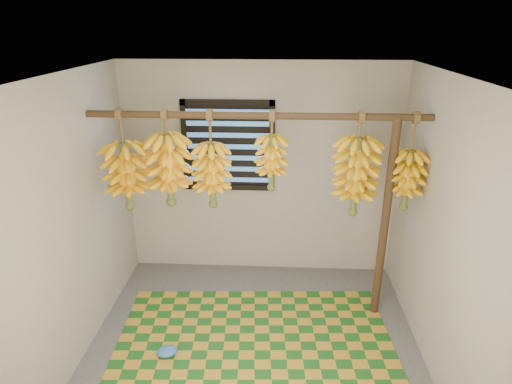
# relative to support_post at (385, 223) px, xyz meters

# --- Properties ---
(floor) EXTENTS (3.00, 3.00, 0.01)m
(floor) POSITION_rel_support_post_xyz_m (-1.20, -0.70, -1.00)
(floor) COLOR #4E4E4E
(floor) RESTS_ON ground
(ceiling) EXTENTS (3.00, 3.00, 0.01)m
(ceiling) POSITION_rel_support_post_xyz_m (-1.20, -0.70, 1.40)
(ceiling) COLOR silver
(ceiling) RESTS_ON wall_back
(wall_back) EXTENTS (3.00, 0.01, 2.40)m
(wall_back) POSITION_rel_support_post_xyz_m (-1.20, 0.80, 0.20)
(wall_back) COLOR gray
(wall_back) RESTS_ON floor
(wall_left) EXTENTS (0.01, 3.00, 2.40)m
(wall_left) POSITION_rel_support_post_xyz_m (-2.71, -0.70, 0.20)
(wall_left) COLOR gray
(wall_left) RESTS_ON floor
(wall_right) EXTENTS (0.01, 3.00, 2.40)m
(wall_right) POSITION_rel_support_post_xyz_m (0.30, -0.70, 0.20)
(wall_right) COLOR gray
(wall_right) RESTS_ON floor
(window) EXTENTS (1.00, 0.04, 1.00)m
(window) POSITION_rel_support_post_xyz_m (-1.55, 0.78, 0.50)
(window) COLOR black
(window) RESTS_ON wall_back
(hanging_pole) EXTENTS (3.00, 0.06, 0.06)m
(hanging_pole) POSITION_rel_support_post_xyz_m (-1.20, 0.00, 1.00)
(hanging_pole) COLOR #462E1C
(hanging_pole) RESTS_ON wall_left
(support_post) EXTENTS (0.08, 0.08, 2.00)m
(support_post) POSITION_rel_support_post_xyz_m (0.00, 0.00, 0.00)
(support_post) COLOR #462E1C
(support_post) RESTS_ON floor
(woven_mat) EXTENTS (2.64, 2.16, 0.01)m
(woven_mat) POSITION_rel_support_post_xyz_m (-1.18, -0.75, -0.99)
(woven_mat) COLOR #19571A
(woven_mat) RESTS_ON floor
(plastic_bag) EXTENTS (0.22, 0.19, 0.08)m
(plastic_bag) POSITION_rel_support_post_xyz_m (-1.96, -0.73, -0.95)
(plastic_bag) COLOR #3065B3
(plastic_bag) RESTS_ON woven_mat
(banana_bunch_a) EXTENTS (0.39, 0.39, 0.94)m
(banana_bunch_a) POSITION_rel_support_post_xyz_m (-2.41, 0.00, 0.42)
(banana_bunch_a) COLOR brown
(banana_bunch_a) RESTS_ON hanging_pole
(banana_bunch_b) EXTENTS (0.39, 0.39, 0.89)m
(banana_bunch_b) POSITION_rel_support_post_xyz_m (-2.01, -0.00, 0.49)
(banana_bunch_b) COLOR brown
(banana_bunch_b) RESTS_ON hanging_pole
(banana_bunch_c) EXTENTS (0.33, 0.33, 0.91)m
(banana_bunch_c) POSITION_rel_support_post_xyz_m (-1.61, 0.00, 0.45)
(banana_bunch_c) COLOR brown
(banana_bunch_c) RESTS_ON hanging_pole
(banana_bunch_d) EXTENTS (0.28, 0.28, 0.73)m
(banana_bunch_d) POSITION_rel_support_post_xyz_m (-1.07, 0.00, 0.58)
(banana_bunch_d) COLOR brown
(banana_bunch_d) RESTS_ON hanging_pole
(banana_bunch_e) EXTENTS (0.40, 0.40, 0.96)m
(banana_bunch_e) POSITION_rel_support_post_xyz_m (-0.31, 0.00, 0.46)
(banana_bunch_e) COLOR brown
(banana_bunch_e) RESTS_ON hanging_pole
(banana_bunch_f) EXTENTS (0.31, 0.31, 0.90)m
(banana_bunch_f) POSITION_rel_support_post_xyz_m (0.15, 0.00, 0.43)
(banana_bunch_f) COLOR brown
(banana_bunch_f) RESTS_ON hanging_pole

